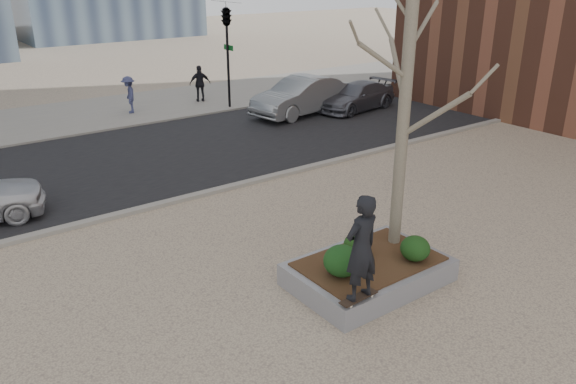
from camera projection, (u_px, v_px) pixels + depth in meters
ground at (329, 298)px, 10.57m from camera, size 120.00×120.00×0.00m
street at (129, 161)px, 18.05m from camera, size 60.00×8.00×0.02m
far_sidewalk at (65, 117)px, 23.30m from camera, size 60.00×6.00×0.02m
planter at (368, 272)px, 11.04m from camera, size 3.00×2.00×0.45m
planter_mulch at (369, 261)px, 10.94m from camera, size 2.70×1.70×0.04m
sycamore_tree at (406, 83)px, 10.48m from camera, size 2.80×2.80×6.60m
shrub_left at (342, 261)px, 10.32m from camera, size 0.69×0.69×0.59m
shrub_middle at (357, 244)px, 11.10m from camera, size 0.52×0.52×0.44m
shrub_right at (415, 248)px, 10.87m from camera, size 0.58×0.58×0.49m
skateboard at (358, 299)px, 9.68m from camera, size 0.79×0.24×0.08m
skateboarder at (361, 248)px, 9.31m from camera, size 0.71×0.49×1.89m
car_silver at (301, 96)px, 23.53m from camera, size 4.90×2.40×1.54m
car_third at (357, 96)px, 24.34m from camera, size 4.21×2.20×1.17m
pedestrian_b at (129, 95)px, 23.71m from camera, size 0.84×1.13×1.55m
pedestrian_c at (200, 84)px, 25.76m from camera, size 1.04×0.69×1.64m
traffic_light_far at (228, 56)px, 24.23m from camera, size 0.60×2.48×4.50m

